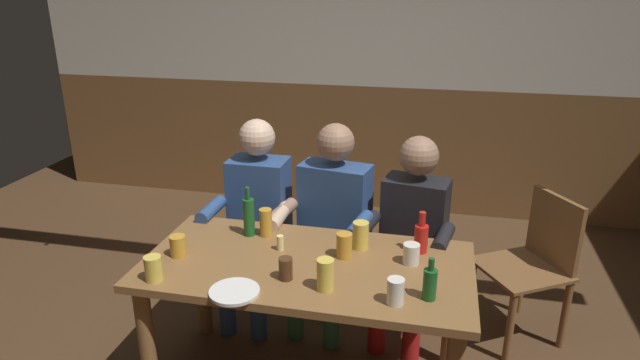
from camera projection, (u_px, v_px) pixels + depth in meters
back_wall_upper at (379, 1)px, 4.61m from camera, size 6.34×0.12×1.44m
back_wall_wainscot at (373, 147)px, 5.06m from camera, size 6.34×0.12×1.14m
dining_table at (307, 283)px, 2.71m from camera, size 1.61×0.81×0.73m
person_0 at (256, 212)px, 3.36m from camera, size 0.50×0.54×1.25m
person_1 at (331, 217)px, 3.27m from camera, size 0.60×0.57×1.26m
person_2 at (411, 229)px, 3.17m from camera, size 0.55×0.57×1.21m
chair_empty_near_right at (533, 263)px, 3.19m from camera, size 0.61×0.61×0.88m
table_candle at (280, 243)px, 2.78m from camera, size 0.04×0.04×0.08m
plate_0 at (234, 292)px, 2.40m from camera, size 0.22×0.22×0.01m
bottle_0 at (249, 216)px, 2.92m from camera, size 0.06×0.06×0.27m
bottle_1 at (421, 237)px, 2.74m from camera, size 0.07×0.07×0.22m
bottle_2 at (430, 283)px, 2.34m from camera, size 0.06×0.06×0.20m
pint_glass_0 at (286, 269)px, 2.50m from camera, size 0.06×0.06×0.11m
pint_glass_1 at (153, 268)px, 2.49m from camera, size 0.08×0.08×0.12m
pint_glass_2 at (361, 235)px, 2.79m from camera, size 0.08×0.08×0.14m
pint_glass_3 at (344, 245)px, 2.70m from camera, size 0.08×0.08×0.13m
pint_glass_4 at (411, 254)px, 2.64m from camera, size 0.08×0.08×0.10m
pint_glass_5 at (396, 291)px, 2.31m from camera, size 0.07×0.07×0.12m
pint_glass_6 at (325, 275)px, 2.41m from camera, size 0.08×0.08×0.15m
pint_glass_7 at (178, 246)px, 2.72m from camera, size 0.08×0.08×0.11m
pint_glass_8 at (266, 222)px, 2.93m from camera, size 0.07×0.07×0.15m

